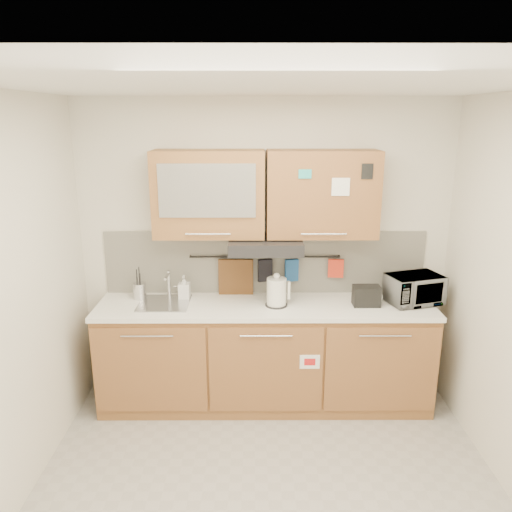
{
  "coord_description": "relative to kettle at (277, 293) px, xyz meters",
  "views": [
    {
      "loc": [
        -0.09,
        -2.72,
        2.44
      ],
      "look_at": [
        -0.08,
        1.05,
        1.38
      ],
      "focal_mm": 35.0,
      "sensor_mm": 36.0,
      "label": 1
    }
  ],
  "objects": [
    {
      "name": "upper_cabinets",
      "position": [
        -0.1,
        0.16,
        0.8
      ],
      "size": [
        1.82,
        0.37,
        0.7
      ],
      "color": "#A86C3B",
      "rests_on": "wall_back"
    },
    {
      "name": "oven_mitt",
      "position": [
        0.14,
        0.28,
        0.11
      ],
      "size": [
        0.12,
        0.06,
        0.2
      ],
      "primitive_type": "cube",
      "rotation": [
        0.0,
        0.0,
        0.24
      ],
      "color": "#1F4E8F",
      "rests_on": "utensil_rail"
    },
    {
      "name": "soap_bottle",
      "position": [
        -0.79,
        0.16,
        -0.01
      ],
      "size": [
        0.1,
        0.1,
        0.21
      ],
      "primitive_type": "imported",
      "rotation": [
        0.0,
        0.0,
        -0.02
      ],
      "color": "#999999",
      "rests_on": "countertop"
    },
    {
      "name": "toaster",
      "position": [
        0.75,
        0.0,
        -0.03
      ],
      "size": [
        0.22,
        0.13,
        0.17
      ],
      "rotation": [
        0.0,
        0.0,
        0.01
      ],
      "color": "black",
      "rests_on": "countertop"
    },
    {
      "name": "range_hood",
      "position": [
        -0.09,
        0.09,
        0.39
      ],
      "size": [
        0.6,
        0.46,
        0.1
      ],
      "primitive_type": "cube",
      "color": "black",
      "rests_on": "upper_cabinets"
    },
    {
      "name": "backsplash",
      "position": [
        -0.09,
        0.33,
        0.17
      ],
      "size": [
        2.8,
        0.02,
        0.56
      ],
      "primitive_type": "cube",
      "color": "silver",
      "rests_on": "countertop"
    },
    {
      "name": "microwave",
      "position": [
        1.16,
        0.06,
        0.01
      ],
      "size": [
        0.51,
        0.41,
        0.24
      ],
      "primitive_type": "imported",
      "rotation": [
        0.0,
        0.0,
        0.3
      ],
      "color": "#999999",
      "rests_on": "countertop"
    },
    {
      "name": "ceiling",
      "position": [
        -0.09,
        -1.16,
        1.57
      ],
      "size": [
        3.2,
        3.2,
        0.0
      ],
      "primitive_type": "plane",
      "rotation": [
        3.14,
        0.0,
        0.0
      ],
      "color": "white",
      "rests_on": "wall_back"
    },
    {
      "name": "floor",
      "position": [
        -0.09,
        -1.16,
        -1.03
      ],
      "size": [
        3.2,
        3.2,
        0.0
      ],
      "primitive_type": "plane",
      "color": "#9E9993",
      "rests_on": "ground"
    },
    {
      "name": "base_cabinet",
      "position": [
        -0.09,
        0.03,
        -0.63
      ],
      "size": [
        2.8,
        0.64,
        0.88
      ],
      "color": "#A86C3B",
      "rests_on": "floor"
    },
    {
      "name": "sink",
      "position": [
        -0.94,
        0.05,
        -0.11
      ],
      "size": [
        0.42,
        0.4,
        0.26
      ],
      "color": "silver",
      "rests_on": "countertop"
    },
    {
      "name": "utensil_rail",
      "position": [
        -0.09,
        0.29,
        0.23
      ],
      "size": [
        1.3,
        0.02,
        0.02
      ],
      "primitive_type": "cylinder",
      "rotation": [
        0.0,
        1.57,
        0.0
      ],
      "color": "black",
      "rests_on": "backsplash"
    },
    {
      "name": "countertop",
      "position": [
        -0.09,
        0.03,
        -0.13
      ],
      "size": [
        2.82,
        0.62,
        0.04
      ],
      "primitive_type": "cube",
      "color": "white",
      "rests_on": "base_cabinet"
    },
    {
      "name": "kettle",
      "position": [
        0.0,
        0.0,
        0.0
      ],
      "size": [
        0.21,
        0.19,
        0.29
      ],
      "rotation": [
        0.0,
        0.0,
        0.16
      ],
      "color": "silver",
      "rests_on": "countertop"
    },
    {
      "name": "pot_holder",
      "position": [
        0.53,
        0.28,
        0.12
      ],
      "size": [
        0.13,
        0.03,
        0.16
      ],
      "primitive_type": "cube",
      "rotation": [
        0.0,
        0.0,
        -0.1
      ],
      "color": "red",
      "rests_on": "utensil_rail"
    },
    {
      "name": "dark_pouch",
      "position": [
        -0.09,
        0.28,
        0.11
      ],
      "size": [
        0.13,
        0.07,
        0.2
      ],
      "primitive_type": "cube",
      "rotation": [
        0.0,
        0.0,
        0.32
      ],
      "color": "black",
      "rests_on": "utensil_rail"
    },
    {
      "name": "cutting_board",
      "position": [
        -0.35,
        0.28,
        0.02
      ],
      "size": [
        0.3,
        0.02,
        0.38
      ],
      "primitive_type": "cube",
      "rotation": [
        0.0,
        0.0,
        -0.01
      ],
      "color": "brown",
      "rests_on": "utensil_rail"
    },
    {
      "name": "wall_back",
      "position": [
        -0.09,
        0.34,
        0.27
      ],
      "size": [
        3.2,
        0.0,
        3.2
      ],
      "primitive_type": "plane",
      "rotation": [
        1.57,
        0.0,
        0.0
      ],
      "color": "silver",
      "rests_on": "ground"
    },
    {
      "name": "utensil_crock",
      "position": [
        -1.17,
        0.17,
        -0.04
      ],
      "size": [
        0.14,
        0.14,
        0.28
      ],
      "rotation": [
        0.0,
        0.0,
        -0.29
      ],
      "color": "silver",
      "rests_on": "countertop"
    }
  ]
}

